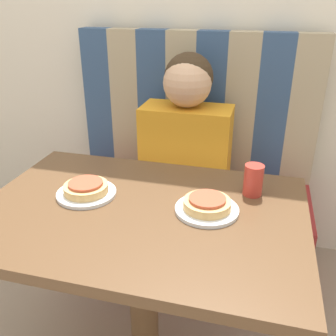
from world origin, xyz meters
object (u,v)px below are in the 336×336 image
Objects in this scene: person at (187,125)px; pizza_right at (207,203)px; plate_right at (207,210)px; drinking_cup at (253,180)px; pizza_left at (86,187)px; plate_left at (87,193)px.

person is 4.46× the size of pizza_right.
plate_right is 1.86× the size of drinking_cup.
plate_left is at bearing -90.00° from pizza_left.
pizza_left is at bearing 90.00° from plate_left.
person is at bearing 72.47° from plate_left.
person is at bearing 72.47° from pizza_left.
pizza_right is at bearing 0.00° from pizza_left.
plate_left is (-0.20, -0.63, -0.05)m from person.
plate_left is 0.02m from pizza_left.
person is 0.67m from pizza_right.
person reaches higher than pizza_left.
person is 0.67m from plate_left.
person is at bearing 123.79° from drinking_cup.
pizza_left is at bearing -107.53° from person.
plate_right is 0.20m from drinking_cup.
pizza_right is 1.38× the size of drinking_cup.
plate_right is 0.02m from pizza_right.
plate_left is 1.86× the size of drinking_cup.
pizza_right is at bearing 0.00° from plate_left.
pizza_left is 0.55m from drinking_cup.
plate_left is 0.40m from plate_right.
pizza_left is 0.40m from pizza_right.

